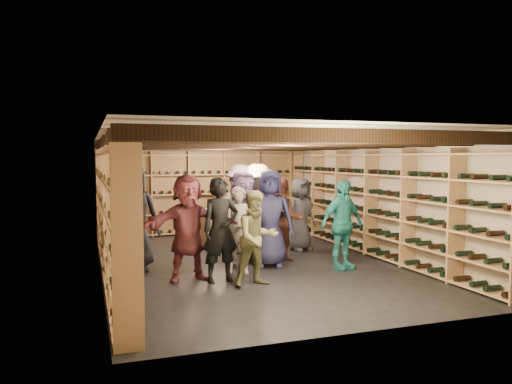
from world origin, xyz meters
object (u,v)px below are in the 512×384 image
object	(u,v)px
person_9	(241,209)
crate_loose	(252,245)
person_8	(283,220)
person_5	(188,227)
person_3	(258,211)
person_12	(300,214)
crate_stack_right	(258,241)
person_6	(270,218)
person_0	(133,218)
person_4	(342,224)
crate_stack_left	(211,228)
person_7	(239,230)
person_2	(257,238)
person_11	(243,217)
person_1	(221,230)

from	to	relation	value
person_9	crate_loose	bearing A→B (deg)	48.76
person_8	person_5	bearing A→B (deg)	-134.96
crate_loose	person_3	xyz separation A→B (m)	(-0.22, -1.04, 0.85)
person_3	person_8	size ratio (longest dim) A/B	1.17
crate_loose	person_12	distance (m)	1.27
crate_stack_right	person_6	distance (m)	1.91
person_0	person_9	size ratio (longest dim) A/B	1.01
person_4	person_0	bearing A→B (deg)	147.92
person_5	crate_stack_left	bearing A→B (deg)	66.61
crate_stack_right	person_7	world-z (taller)	person_7
person_0	person_12	world-z (taller)	person_0
person_6	person_9	bearing A→B (deg)	110.74
person_2	person_11	size ratio (longest dim) A/B	0.84
person_6	crate_stack_right	bearing A→B (deg)	94.42
person_3	person_9	distance (m)	0.70
crate_stack_right	crate_loose	xyz separation A→B (m)	(-0.12, 0.08, -0.08)
crate_stack_left	person_4	bearing A→B (deg)	-60.52
person_3	person_6	xyz separation A→B (m)	(-0.03, -0.78, -0.04)
person_7	crate_loose	bearing A→B (deg)	84.23
crate_loose	person_0	bearing A→B (deg)	-153.48
person_4	person_9	bearing A→B (deg)	106.56
crate_stack_left	person_0	world-z (taller)	person_0
crate_stack_right	person_4	world-z (taller)	person_4
person_7	person_5	bearing A→B (deg)	-149.17
crate_stack_left	crate_loose	world-z (taller)	crate_stack_left
crate_loose	person_6	bearing A→B (deg)	-98.08
crate_loose	person_8	world-z (taller)	person_8
crate_stack_left	person_6	world-z (taller)	person_6
person_11	crate_stack_left	bearing A→B (deg)	90.33
person_8	person_11	distance (m)	0.78
crate_loose	person_9	distance (m)	0.98
person_3	person_9	xyz separation A→B (m)	(-0.14, 0.69, -0.01)
person_0	person_3	distance (m)	2.43
crate_stack_left	crate_loose	xyz separation A→B (m)	(0.77, -0.56, -0.34)
crate_loose	person_1	size ratio (longest dim) A/B	0.30
person_1	person_7	bearing A→B (deg)	40.54
person_8	person_11	world-z (taller)	person_11
person_8	crate_stack_right	bearing A→B (deg)	112.64
person_9	person_5	bearing A→B (deg)	-122.58
person_3	person_6	bearing A→B (deg)	-76.65
person_9	person_8	bearing A→B (deg)	-60.37
crate_loose	person_2	size ratio (longest dim) A/B	0.34
person_7	person_4	bearing A→B (deg)	8.77
person_0	person_9	world-z (taller)	person_0
person_12	crate_stack_left	bearing A→B (deg)	126.40
person_7	person_8	size ratio (longest dim) A/B	0.93
crate_stack_right	person_12	world-z (taller)	person_12
crate_loose	person_5	size ratio (longest dim) A/B	0.29
person_5	person_6	distance (m)	1.68
crate_loose	person_8	size ratio (longest dim) A/B	0.31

